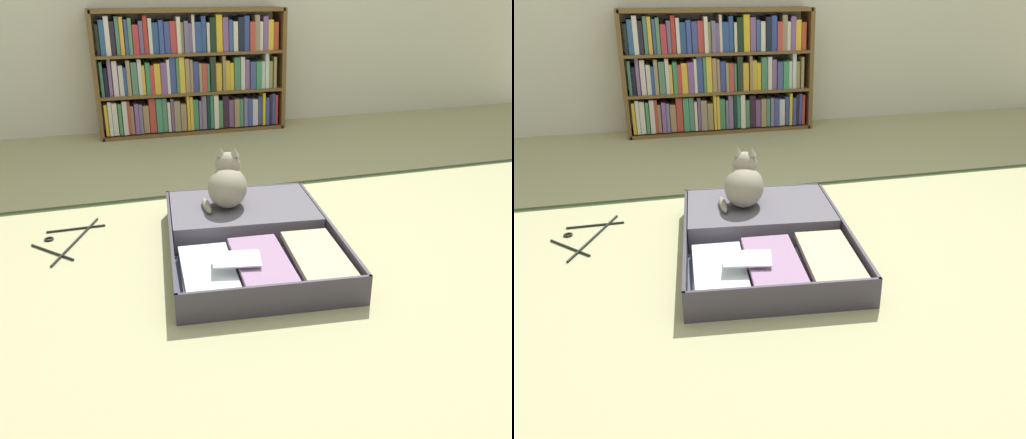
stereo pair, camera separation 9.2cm
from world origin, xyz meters
TOP-DOWN VIEW (x-y plane):
  - ground_plane at (0.00, 0.00)m, footprint 10.00×10.00m
  - tatami_border at (0.00, 0.91)m, footprint 4.80×0.05m
  - bookshelf at (-0.01, 2.25)m, footprint 1.40×0.26m
  - open_suitcase at (-0.13, 0.23)m, footprint 0.78×1.02m
  - black_cat at (-0.18, 0.44)m, footprint 0.24×0.27m
  - clothes_hanger at (-0.89, 0.51)m, footprint 0.31×0.44m

SIDE VIEW (x-z plane):
  - ground_plane at x=0.00m, z-range 0.00..0.00m
  - tatami_border at x=0.00m, z-range 0.00..0.00m
  - clothes_hanger at x=-0.89m, z-range 0.00..0.01m
  - open_suitcase at x=-0.13m, z-range -0.01..0.11m
  - black_cat at x=-0.18m, z-range 0.09..0.35m
  - bookshelf at x=-0.01m, z-range -0.01..0.87m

